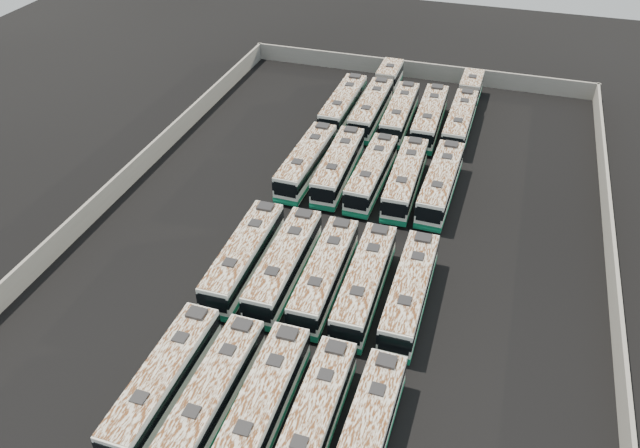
{
  "coord_description": "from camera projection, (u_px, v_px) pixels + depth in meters",
  "views": [
    {
      "loc": [
        11.39,
        -42.02,
        33.86
      ],
      "look_at": [
        -1.72,
        -0.7,
        1.6
      ],
      "focal_mm": 35.0,
      "sensor_mm": 36.0,
      "label": 1
    }
  ],
  "objects": [
    {
      "name": "bus_midfront_far_left",
      "position": [
        244.0,
        256.0,
        50.29
      ],
      "size": [
        2.72,
        12.1,
        3.4
      ],
      "rotation": [
        0.0,
        0.0,
        0.01
      ],
      "color": "white",
      "rests_on": "ground"
    },
    {
      "name": "bus_front_far_left",
      "position": [
        164.0,
        381.0,
        40.27
      ],
      "size": [
        2.6,
        11.75,
        3.3
      ],
      "rotation": [
        0.0,
        0.0,
        -0.01
      ],
      "color": "white",
      "rests_on": "ground"
    },
    {
      "name": "bus_midback_far_right",
      "position": [
        441.0,
        183.0,
        59.04
      ],
      "size": [
        2.84,
        12.09,
        3.39
      ],
      "rotation": [
        0.0,
        0.0,
        -0.02
      ],
      "color": "white",
      "rests_on": "ground"
    },
    {
      "name": "bus_front_center",
      "position": [
        261.0,
        408.0,
        38.53
      ],
      "size": [
        2.66,
        12.04,
        3.39
      ],
      "rotation": [
        0.0,
        0.0,
        0.01
      ],
      "color": "white",
      "rests_on": "ground"
    },
    {
      "name": "bus_midfront_far_right",
      "position": [
        410.0,
        292.0,
        46.99
      ],
      "size": [
        2.53,
        11.84,
        3.34
      ],
      "rotation": [
        0.0,
        0.0,
        0.0
      ],
      "color": "white",
      "rests_on": "ground"
    },
    {
      "name": "bus_midback_center",
      "position": [
        372.0,
        173.0,
        60.55
      ],
      "size": [
        2.68,
        11.66,
        3.27
      ],
      "rotation": [
        0.0,
        0.0,
        -0.02
      ],
      "color": "white",
      "rests_on": "ground"
    },
    {
      "name": "bus_back_far_left",
      "position": [
        343.0,
        105.0,
        72.47
      ],
      "size": [
        2.59,
        11.97,
        3.37
      ],
      "rotation": [
        0.0,
        0.0,
        -0.01
      ],
      "color": "white",
      "rests_on": "ground"
    },
    {
      "name": "bus_midfront_center",
      "position": [
        325.0,
        274.0,
        48.62
      ],
      "size": [
        2.66,
        11.77,
        3.31
      ],
      "rotation": [
        0.0,
        0.0,
        0.01
      ],
      "color": "white",
      "rests_on": "ground"
    },
    {
      "name": "bus_back_right",
      "position": [
        429.0,
        118.0,
        69.87
      ],
      "size": [
        2.79,
        12.14,
        3.41
      ],
      "rotation": [
        0.0,
        0.0,
        0.02
      ],
      "color": "white",
      "rests_on": "ground"
    },
    {
      "name": "perimeter_wall",
      "position": [
        341.0,
        228.0,
        54.46
      ],
      "size": [
        45.2,
        73.2,
        2.2
      ],
      "color": "slate",
      "rests_on": "ground"
    },
    {
      "name": "bus_midfront_right",
      "position": [
        365.0,
        283.0,
        47.76
      ],
      "size": [
        2.71,
        11.98,
        3.37
      ],
      "rotation": [
        0.0,
        0.0,
        0.02
      ],
      "color": "white",
      "rests_on": "ground"
    },
    {
      "name": "bus_front_right",
      "position": [
        313.0,
        421.0,
        37.8
      ],
      "size": [
        2.48,
        11.59,
        3.26
      ],
      "rotation": [
        0.0,
        0.0,
        0.0
      ],
      "color": "white",
      "rests_on": "ground"
    },
    {
      "name": "bus_midback_right",
      "position": [
        405.0,
        179.0,
        59.73
      ],
      "size": [
        2.73,
        11.88,
        3.33
      ],
      "rotation": [
        0.0,
        0.0,
        0.02
      ],
      "color": "white",
      "rests_on": "ground"
    },
    {
      "name": "bus_midback_far_left",
      "position": [
        307.0,
        161.0,
        62.26
      ],
      "size": [
        2.8,
        11.96,
        3.35
      ],
      "rotation": [
        0.0,
        0.0,
        -0.02
      ],
      "color": "white",
      "rests_on": "ground"
    },
    {
      "name": "bus_back_left",
      "position": [
        377.0,
        98.0,
        74.01
      ],
      "size": [
        2.55,
        18.52,
        3.36
      ],
      "rotation": [
        0.0,
        0.0,
        0.0
      ],
      "color": "white",
      "rests_on": "ground"
    },
    {
      "name": "bus_back_center",
      "position": [
        400.0,
        114.0,
        70.76
      ],
      "size": [
        2.72,
        11.81,
        3.32
      ],
      "rotation": [
        0.0,
        0.0,
        0.02
      ],
      "color": "white",
      "rests_on": "ground"
    },
    {
      "name": "bus_midback_left",
      "position": [
        338.0,
        166.0,
        61.59
      ],
      "size": [
        2.79,
        11.89,
        3.33
      ],
      "rotation": [
        0.0,
        0.0,
        0.02
      ],
      "color": "white",
      "rests_on": "ground"
    },
    {
      "name": "bus_back_far_right",
      "position": [
        464.0,
        110.0,
        71.61
      ],
      "size": [
        2.69,
        18.13,
        3.28
      ],
      "rotation": [
        0.0,
        0.0,
        -0.01
      ],
      "color": "white",
      "rests_on": "ground"
    },
    {
      "name": "ground",
      "position": [
        341.0,
        238.0,
        55.11
      ],
      "size": [
        140.0,
        140.0,
        0.0
      ],
      "primitive_type": "plane",
      "color": "black",
      "rests_on": "ground"
    },
    {
      "name": "bus_front_far_right",
      "position": [
        366.0,
        437.0,
        36.92
      ],
      "size": [
        2.63,
        11.63,
        3.27
      ],
      "rotation": [
        0.0,
        0.0,
        -0.02
      ],
      "color": "white",
      "rests_on": "ground"
    },
    {
      "name": "bus_midfront_left",
      "position": [
        284.0,
        264.0,
        49.5
      ],
      "size": [
        2.67,
        12.06,
        3.39
      ],
      "rotation": [
        0.0,
        0.0,
        0.01
      ],
      "color": "white",
      "rests_on": "ground"
    },
    {
      "name": "bus_front_left",
      "position": [
        213.0,
        393.0,
        39.48
      ],
      "size": [
        2.55,
        11.56,
        3.25
      ],
      "rotation": [
        0.0,
        0.0,
        -0.01
      ],
      "color": "white",
      "rests_on": "ground"
    }
  ]
}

